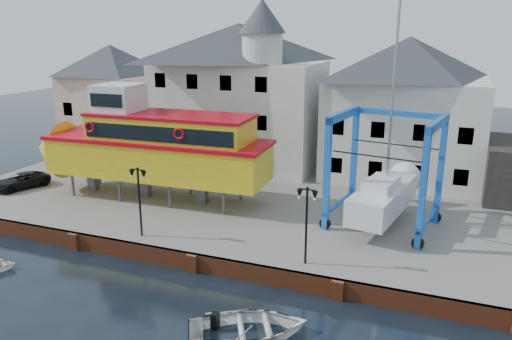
% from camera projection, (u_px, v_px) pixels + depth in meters
% --- Properties ---
extents(ground, '(140.00, 140.00, 0.00)m').
position_uv_depth(ground, '(193.00, 271.00, 27.30)').
color(ground, black).
rests_on(ground, ground).
extents(hardstanding, '(44.00, 22.00, 1.00)m').
position_uv_depth(hardstanding, '(263.00, 200.00, 37.03)').
color(hardstanding, '#67615B').
rests_on(hardstanding, ground).
extents(quay_wall, '(44.00, 0.47, 1.00)m').
position_uv_depth(quay_wall, '(194.00, 262.00, 27.26)').
color(quay_wall, brown).
rests_on(quay_wall, ground).
extents(building_pink, '(8.00, 7.00, 10.30)m').
position_uv_depth(building_pink, '(113.00, 100.00, 47.99)').
color(building_pink, tan).
rests_on(building_pink, hardstanding).
extents(building_white_main, '(14.00, 8.30, 14.00)m').
position_uv_depth(building_white_main, '(240.00, 93.00, 43.46)').
color(building_white_main, silver).
rests_on(building_white_main, hardstanding).
extents(building_white_right, '(12.00, 8.00, 11.20)m').
position_uv_depth(building_white_right, '(405.00, 109.00, 39.39)').
color(building_white_right, silver).
rests_on(building_white_right, hardstanding).
extents(lamp_post_left, '(1.12, 0.32, 4.20)m').
position_uv_depth(lamp_post_left, '(138.00, 184.00, 28.62)').
color(lamp_post_left, black).
rests_on(lamp_post_left, hardstanding).
extents(lamp_post_right, '(1.12, 0.32, 4.20)m').
position_uv_depth(lamp_post_right, '(307.00, 206.00, 25.15)').
color(lamp_post_right, black).
rests_on(lamp_post_right, hardstanding).
extents(tour_boat, '(18.63, 5.07, 8.05)m').
position_uv_depth(tour_boat, '(143.00, 145.00, 35.30)').
color(tour_boat, '#59595E').
rests_on(tour_boat, hardstanding).
extents(travel_lift, '(6.96, 9.09, 13.36)m').
position_uv_depth(travel_lift, '(387.00, 188.00, 31.01)').
color(travel_lift, '#113FB6').
rests_on(travel_lift, hardstanding).
extents(van, '(3.23, 4.53, 1.15)m').
position_uv_depth(van, '(21.00, 181.00, 38.03)').
color(van, black).
rests_on(van, hardstanding).
extents(motorboat_b, '(6.30, 5.71, 1.07)m').
position_uv_depth(motorboat_b, '(249.00, 336.00, 21.57)').
color(motorboat_b, silver).
rests_on(motorboat_b, ground).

